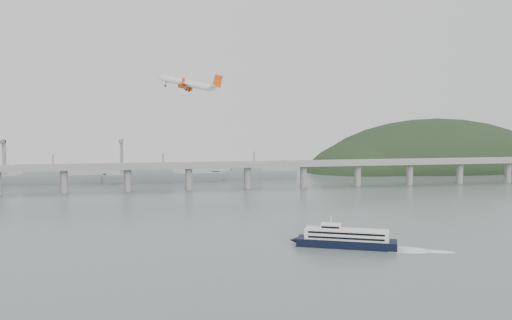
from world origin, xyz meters
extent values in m
plane|color=slate|center=(0.00, 0.00, 0.00)|extent=(900.00, 900.00, 0.00)
cube|color=gray|center=(0.00, 200.00, 20.00)|extent=(800.00, 22.00, 2.20)
cube|color=gray|center=(0.00, 189.50, 22.00)|extent=(800.00, 0.60, 1.80)
cube|color=gray|center=(0.00, 210.50, 22.00)|extent=(800.00, 0.60, 1.80)
cylinder|color=gray|center=(-130.00, 200.00, 9.50)|extent=(6.00, 6.00, 21.00)
cylinder|color=gray|center=(-80.00, 200.00, 9.50)|extent=(6.00, 6.00, 21.00)
cylinder|color=gray|center=(-30.00, 200.00, 9.50)|extent=(6.00, 6.00, 21.00)
cylinder|color=gray|center=(20.00, 200.00, 9.50)|extent=(6.00, 6.00, 21.00)
cylinder|color=gray|center=(70.00, 200.00, 9.50)|extent=(6.00, 6.00, 21.00)
cylinder|color=gray|center=(120.00, 200.00, 9.50)|extent=(6.00, 6.00, 21.00)
cylinder|color=gray|center=(170.00, 200.00, 9.50)|extent=(6.00, 6.00, 21.00)
cylinder|color=gray|center=(220.00, 200.00, 9.50)|extent=(6.00, 6.00, 21.00)
cylinder|color=gray|center=(270.00, 200.00, 9.50)|extent=(6.00, 6.00, 21.00)
ellipsoid|color=black|center=(270.00, 330.00, -18.00)|extent=(320.00, 150.00, 156.00)
ellipsoid|color=black|center=(175.00, 320.00, -12.00)|extent=(140.00, 110.00, 96.00)
ellipsoid|color=black|center=(360.00, 340.00, -25.00)|extent=(220.00, 140.00, 120.00)
cube|color=gray|center=(-150.00, 270.00, 4.00)|extent=(95.67, 20.15, 8.00)
cube|color=gray|center=(-159.50, 270.00, 12.00)|extent=(33.90, 15.02, 8.00)
cylinder|color=gray|center=(-150.00, 270.00, 20.00)|extent=(1.60, 1.60, 14.00)
cube|color=gray|center=(-50.00, 265.00, 4.00)|extent=(110.55, 21.43, 8.00)
cube|color=gray|center=(-61.00, 265.00, 12.00)|extent=(39.01, 16.73, 8.00)
cylinder|color=gray|center=(-50.00, 265.00, 20.00)|extent=(1.60, 1.60, 14.00)
cube|color=gray|center=(40.00, 275.00, 4.00)|extent=(85.00, 13.60, 8.00)
cube|color=gray|center=(31.50, 275.00, 12.00)|extent=(29.75, 11.90, 8.00)
cylinder|color=gray|center=(40.00, 275.00, 20.00)|extent=(1.60, 1.60, 14.00)
cube|color=gray|center=(-200.00, 300.00, 20.00)|extent=(3.00, 3.00, 40.00)
cube|color=gray|center=(-200.00, 290.00, 38.00)|extent=(3.00, 28.00, 3.00)
cube|color=gray|center=(-90.00, 300.00, 20.00)|extent=(3.00, 3.00, 40.00)
cube|color=gray|center=(-90.00, 290.00, 38.00)|extent=(3.00, 28.00, 3.00)
cube|color=black|center=(29.79, -16.35, 1.85)|extent=(46.66, 29.08, 3.69)
cone|color=black|center=(7.06, -6.11, 1.85)|extent=(5.73, 5.27, 3.69)
cube|color=white|center=(29.79, -16.35, 6.00)|extent=(39.16, 24.36, 4.62)
cube|color=black|center=(27.88, -20.61, 7.20)|extent=(32.06, 14.56, 0.92)
cube|color=black|center=(27.88, -20.61, 4.99)|extent=(32.06, 14.56, 0.92)
cube|color=black|center=(31.71, -12.10, 7.20)|extent=(32.06, 14.56, 0.92)
cube|color=black|center=(31.71, -12.10, 4.99)|extent=(32.06, 14.56, 0.92)
cube|color=white|center=(23.06, -13.32, 9.51)|extent=(11.08, 9.69, 2.40)
cube|color=black|center=(21.71, -16.31, 9.51)|extent=(7.62, 3.52, 0.92)
cylinder|color=white|center=(23.06, -13.32, 12.47)|extent=(0.61, 0.61, 3.69)
ellipsoid|color=white|center=(53.37, -26.98, 0.05)|extent=(29.72, 23.06, 0.18)
ellipsoid|color=white|center=(65.16, -32.30, 0.05)|extent=(20.92, 14.26, 0.18)
cylinder|color=white|center=(-39.11, 61.60, 80.52)|extent=(28.61, 15.34, 9.76)
cone|color=white|center=(-54.52, 67.41, 83.96)|extent=(6.01, 5.40, 4.60)
cone|color=white|center=(-23.12, 55.59, 77.48)|extent=(6.78, 5.43, 4.82)
cube|color=white|center=(-38.37, 61.26, 79.27)|extent=(17.13, 35.35, 3.27)
cube|color=white|center=(-23.93, 55.94, 78.41)|extent=(7.46, 13.00, 1.59)
cube|color=#DD480F|center=(-22.24, 55.49, 81.59)|extent=(5.89, 2.14, 7.67)
cylinder|color=#DD480F|center=(-38.14, 67.26, 77.86)|extent=(5.39, 4.13, 3.30)
cylinder|color=black|center=(-40.17, 68.03, 78.31)|extent=(1.67, 2.49, 2.45)
cube|color=white|center=(-37.92, 67.24, 78.89)|extent=(2.76, 1.18, 1.78)
cylinder|color=#DD480F|center=(-42.11, 56.41, 78.46)|extent=(5.39, 4.13, 3.30)
cylinder|color=black|center=(-44.13, 57.18, 78.91)|extent=(1.67, 2.49, 2.45)
cube|color=white|center=(-41.88, 56.39, 79.48)|extent=(2.76, 1.18, 1.78)
cylinder|color=black|center=(-37.83, 63.87, 77.28)|extent=(1.01, 0.54, 2.56)
cylinder|color=black|center=(-38.07, 63.89, 76.15)|extent=(1.45, 0.82, 1.39)
cylinder|color=black|center=(-39.70, 58.74, 77.56)|extent=(1.01, 0.54, 2.56)
cylinder|color=black|center=(-39.95, 58.77, 76.43)|extent=(1.45, 0.82, 1.39)
cylinder|color=black|center=(-51.28, 66.03, 80.22)|extent=(1.01, 0.54, 2.56)
cylinder|color=black|center=(-51.53, 66.05, 79.09)|extent=(1.45, 0.82, 1.39)
cube|color=#DD480F|center=(-30.06, 77.27, 79.16)|extent=(2.14, 0.84, 2.82)
cube|color=#DD480F|center=(-42.30, 43.74, 80.99)|extent=(2.14, 0.84, 2.82)
camera|label=1|loc=(-59.02, -254.74, 60.60)|focal=38.00mm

